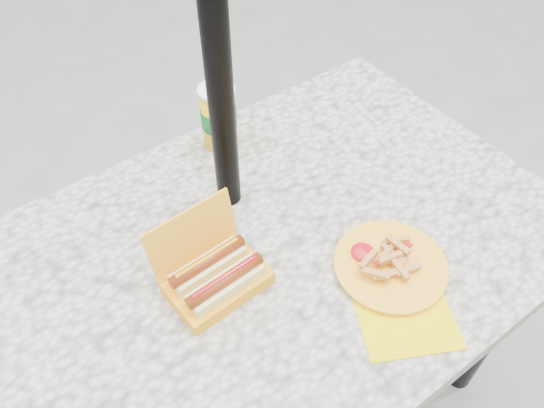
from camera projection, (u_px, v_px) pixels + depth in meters
ground at (272, 394)px, 1.62m from camera, size 60.00×60.00×0.00m
picnic_table at (273, 275)px, 1.15m from camera, size 1.20×0.80×0.75m
umbrella_pole at (217, 57)px, 0.89m from camera, size 0.05×0.05×2.20m
hotdog_box at (215, 276)px, 0.98m from camera, size 0.19×0.15×0.15m
fries_plate at (391, 268)px, 1.01m from camera, size 0.27×0.31×0.04m
soda_cup at (219, 117)px, 1.21m from camera, size 0.08×0.08×0.16m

